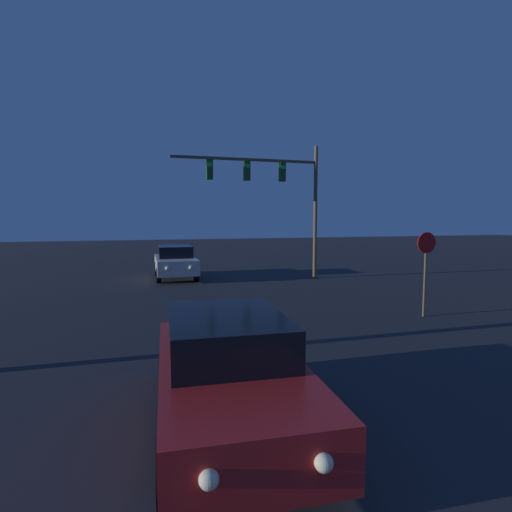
{
  "coord_description": "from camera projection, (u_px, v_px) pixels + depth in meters",
  "views": [
    {
      "loc": [
        -3.44,
        2.39,
        2.96
      ],
      "look_at": [
        0.0,
        14.08,
        1.82
      ],
      "focal_mm": 28.0,
      "sensor_mm": 36.0,
      "label": 1
    }
  ],
  "objects": [
    {
      "name": "stop_sign",
      "position": [
        426.0,
        259.0,
        11.97
      ],
      "size": [
        0.63,
        0.07,
        2.56
      ],
      "color": "brown",
      "rests_on": "ground_plane"
    },
    {
      "name": "traffic_signal_mast",
      "position": [
        275.0,
        186.0,
        18.94
      ],
      "size": [
        7.07,
        0.3,
        6.47
      ],
      "color": "brown",
      "rests_on": "ground_plane"
    },
    {
      "name": "car_far",
      "position": [
        175.0,
        261.0,
        19.88
      ],
      "size": [
        1.97,
        4.34,
        1.61
      ],
      "rotation": [
        0.0,
        0.0,
        3.13
      ],
      "color": "beige",
      "rests_on": "ground_plane"
    },
    {
      "name": "car_near",
      "position": [
        229.0,
        371.0,
        5.58
      ],
      "size": [
        2.13,
        4.41,
        1.61
      ],
      "rotation": [
        0.0,
        0.0,
        3.08
      ],
      "color": "#B21E1E",
      "rests_on": "ground_plane"
    }
  ]
}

